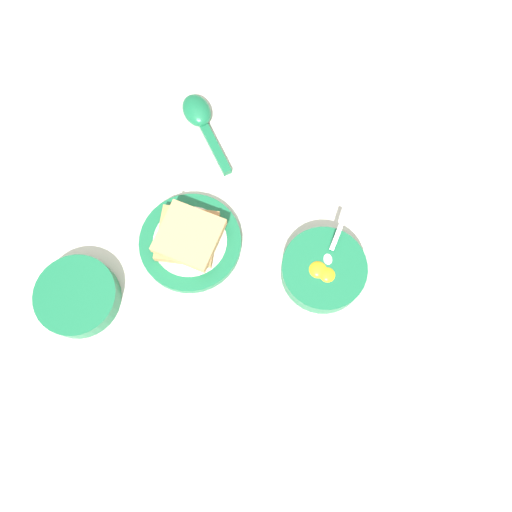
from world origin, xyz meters
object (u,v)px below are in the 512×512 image
object	(u,v)px
egg_bowl	(323,270)
toast_sandwich	(188,236)
soup_spoon	(200,117)
toast_plate	(191,243)
congee_bowl	(77,296)

from	to	relation	value
egg_bowl	toast_sandwich	bearing A→B (deg)	-108.10
egg_bowl	soup_spoon	distance (m)	0.36
toast_sandwich	soup_spoon	xyz separation A→B (m)	(-0.23, 0.03, -0.02)
toast_plate	toast_sandwich	xyz separation A→B (m)	(-0.00, -0.00, 0.03)
toast_sandwich	congee_bowl	bearing A→B (deg)	-65.60
toast_plate	toast_sandwich	distance (m)	0.03
egg_bowl	congee_bowl	size ratio (longest dim) A/B	1.08
toast_sandwich	toast_plate	bearing A→B (deg)	9.54
egg_bowl	toast_plate	world-z (taller)	egg_bowl
egg_bowl	toast_plate	bearing A→B (deg)	-107.46
congee_bowl	toast_plate	bearing A→B (deg)	113.61
toast_plate	soup_spoon	xyz separation A→B (m)	(-0.24, 0.03, 0.00)
egg_bowl	toast_plate	distance (m)	0.23
toast_sandwich	congee_bowl	size ratio (longest dim) A/B	0.96
toast_plate	soup_spoon	distance (m)	0.24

